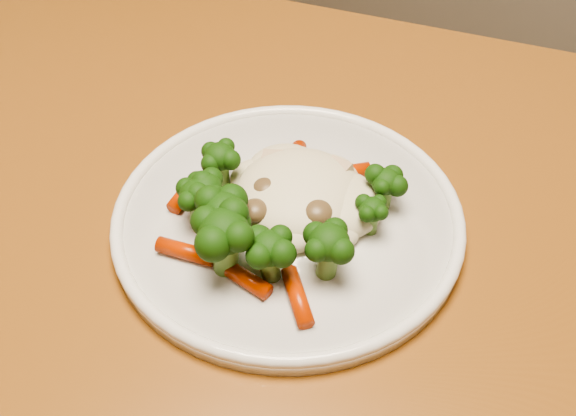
% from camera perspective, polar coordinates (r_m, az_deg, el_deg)
% --- Properties ---
extents(dining_table, '(1.28, 1.02, 0.75)m').
position_cam_1_polar(dining_table, '(0.64, -9.34, -9.29)').
color(dining_table, '#975A23').
rests_on(dining_table, ground).
extents(plate, '(0.27, 0.27, 0.01)m').
position_cam_1_polar(plate, '(0.55, -0.00, -1.02)').
color(plate, white).
rests_on(plate, dining_table).
extents(meal, '(0.16, 0.18, 0.05)m').
position_cam_1_polar(meal, '(0.53, -0.99, 0.12)').
color(meal, beige).
rests_on(meal, plate).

